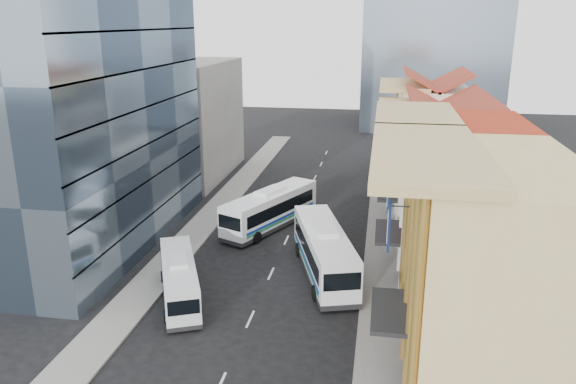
% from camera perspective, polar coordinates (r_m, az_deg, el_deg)
% --- Properties ---
extents(sidewalk_right, '(3.00, 90.00, 0.15)m').
position_cam_1_polar(sidewalk_right, '(49.42, 9.63, -5.37)').
color(sidewalk_right, slate).
rests_on(sidewalk_right, ground).
extents(sidewalk_left, '(3.00, 90.00, 0.15)m').
position_cam_1_polar(sidewalk_left, '(52.06, -9.46, -4.18)').
color(sidewalk_left, slate).
rests_on(sidewalk_left, ground).
extents(shophouse_tan, '(8.00, 14.00, 12.00)m').
position_cam_1_polar(shophouse_tan, '(32.04, 19.92, -7.43)').
color(shophouse_tan, '#D5BF7B').
rests_on(shophouse_tan, ground).
extents(shophouse_red, '(8.00, 10.00, 12.00)m').
position_cam_1_polar(shophouse_red, '(43.14, 17.29, -0.90)').
color(shophouse_red, '#A62B12').
rests_on(shophouse_red, ground).
extents(shophouse_cream_near, '(8.00, 9.00, 10.00)m').
position_cam_1_polar(shophouse_cream_near, '(52.46, 15.94, 1.22)').
color(shophouse_cream_near, silver).
rests_on(shophouse_cream_near, ground).
extents(shophouse_cream_mid, '(8.00, 9.00, 10.00)m').
position_cam_1_polar(shophouse_cream_mid, '(61.14, 15.10, 3.48)').
color(shophouse_cream_mid, silver).
rests_on(shophouse_cream_mid, ground).
extents(shophouse_cream_far, '(8.00, 12.00, 11.00)m').
position_cam_1_polar(shophouse_cream_far, '(71.27, 14.41, 5.82)').
color(shophouse_cream_far, silver).
rests_on(shophouse_cream_far, ground).
extents(office_tower, '(12.00, 26.00, 30.00)m').
position_cam_1_polar(office_tower, '(49.62, -21.00, 11.65)').
color(office_tower, '#39495B').
rests_on(office_tower, ground).
extents(office_block_far, '(10.00, 18.00, 14.00)m').
position_cam_1_polar(office_block_far, '(70.94, -10.31, 7.26)').
color(office_block_far, gray).
rests_on(office_block_far, ground).
extents(bus_left_near, '(5.94, 9.82, 3.11)m').
position_cam_1_polar(bus_left_near, '(40.15, -11.00, -8.59)').
color(bus_left_near, silver).
rests_on(bus_left_near, ground).
extents(bus_left_far, '(7.54, 11.96, 3.81)m').
position_cam_1_polar(bus_left_far, '(52.44, -1.79, -1.66)').
color(bus_left_far, white).
rests_on(bus_left_far, ground).
extents(bus_right, '(6.42, 12.74, 3.99)m').
position_cam_1_polar(bus_right, '(42.92, 3.69, -5.92)').
color(bus_right, white).
rests_on(bus_right, ground).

